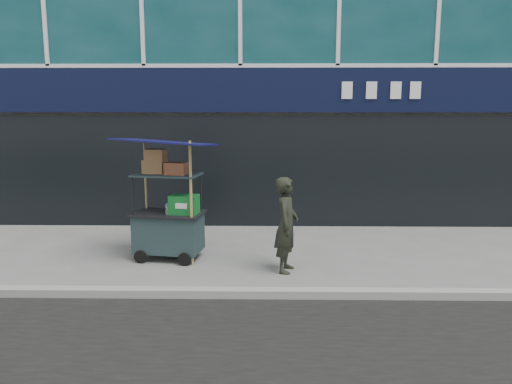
{
  "coord_description": "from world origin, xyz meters",
  "views": [
    {
      "loc": [
        0.49,
        -6.68,
        2.61
      ],
      "look_at": [
        0.37,
        1.2,
        1.22
      ],
      "focal_mm": 35.0,
      "sensor_mm": 36.0,
      "label": 1
    }
  ],
  "objects": [
    {
      "name": "ground",
      "position": [
        0.0,
        0.0,
        0.0
      ],
      "size": [
        80.0,
        80.0,
        0.0
      ],
      "primitive_type": "plane",
      "color": "slate",
      "rests_on": "ground"
    },
    {
      "name": "vendor_man",
      "position": [
        0.85,
        0.91,
        0.75
      ],
      "size": [
        0.47,
        0.61,
        1.51
      ],
      "primitive_type": "imported",
      "rotation": [
        0.0,
        0.0,
        1.36
      ],
      "color": "black",
      "rests_on": "ground"
    },
    {
      "name": "curb",
      "position": [
        0.0,
        -0.2,
        0.06
      ],
      "size": [
        80.0,
        0.18,
        0.12
      ],
      "primitive_type": "cube",
      "color": "gray",
      "rests_on": "ground"
    },
    {
      "name": "vendor_cart",
      "position": [
        -1.11,
        1.53,
        0.73
      ],
      "size": [
        1.7,
        1.33,
        2.09
      ],
      "rotation": [
        0.0,
        0.0,
        -0.17
      ],
      "color": "#1C2B2F",
      "rests_on": "ground"
    }
  ]
}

